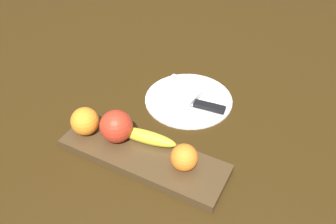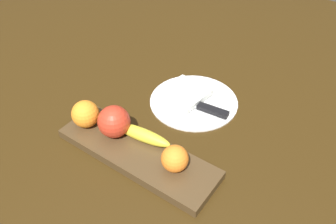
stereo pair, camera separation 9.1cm
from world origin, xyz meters
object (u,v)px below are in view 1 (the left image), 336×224
banana (144,136)px  folded_napkin (179,92)px  apple (116,126)px  dinner_plate (189,99)px  orange_near_apple (184,157)px  orange_near_banana (85,121)px  fruit_tray (143,156)px  knife (204,106)px

banana → folded_napkin: 0.23m
apple → folded_napkin: bearing=-101.2°
folded_napkin → dinner_plate: bearing=180.0°
apple → orange_near_apple: size_ratio=1.30×
apple → orange_near_banana: 0.09m
fruit_tray → banana: (0.02, -0.04, 0.03)m
fruit_tray → knife: bearing=-103.3°
knife → dinner_plate: bearing=-24.2°
fruit_tray → orange_near_banana: size_ratio=5.84×
apple → orange_near_apple: (-0.19, 0.01, -0.01)m
banana → orange_near_banana: 0.15m
orange_near_apple → orange_near_banana: (0.27, 0.01, 0.00)m
fruit_tray → banana: 0.05m
apple → dinner_plate: bearing=-108.1°
orange_near_apple → orange_near_banana: 0.27m
orange_near_banana → apple: bearing=-168.8°
orange_near_apple → folded_napkin: 0.29m
orange_near_apple → knife: 0.24m
orange_near_banana → dinner_plate: size_ratio=0.28×
orange_near_banana → knife: bearing=-132.1°
orange_near_banana → folded_napkin: 0.30m
banana → dinner_plate: bearing=-101.2°
fruit_tray → knife: fruit_tray is taller
fruit_tray → orange_near_banana: (0.16, 0.00, 0.05)m
fruit_tray → folded_napkin: (0.03, -0.26, 0.01)m
apple → folded_napkin: apple is taller
orange_near_apple → orange_near_banana: size_ratio=0.89×
banana → knife: size_ratio=0.88×
orange_near_banana → knife: size_ratio=0.39×
fruit_tray → banana: size_ratio=2.62×
apple → dinner_plate: (-0.08, -0.25, -0.06)m
fruit_tray → folded_napkin: size_ratio=3.51×
apple → orange_near_banana: (0.08, 0.02, -0.01)m
orange_near_apple → orange_near_banana: bearing=2.2°
folded_napkin → orange_near_banana: bearing=63.4°
banana → orange_near_apple: bearing=159.9°
banana → folded_napkin: banana is taller
dinner_plate → banana: bearing=85.7°
folded_napkin → banana: bearing=93.9°
banana → orange_near_apple: (-0.12, 0.03, 0.01)m
orange_near_apple → dinner_plate: bearing=-67.3°
folded_napkin → knife: bearing=168.1°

